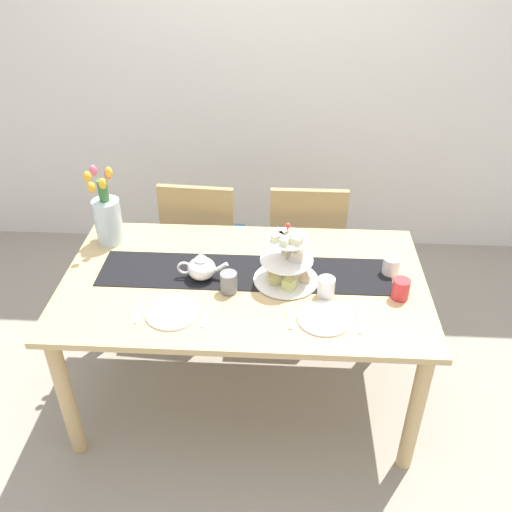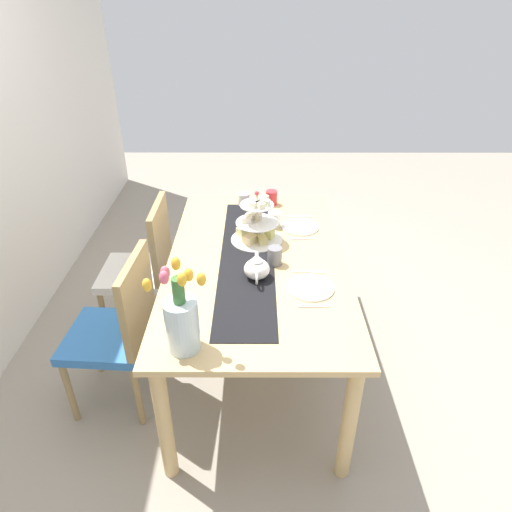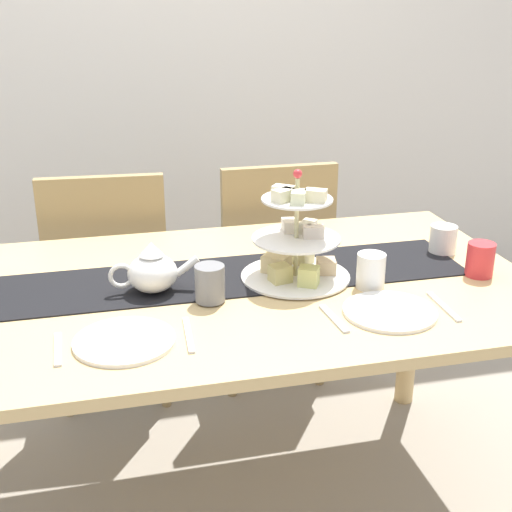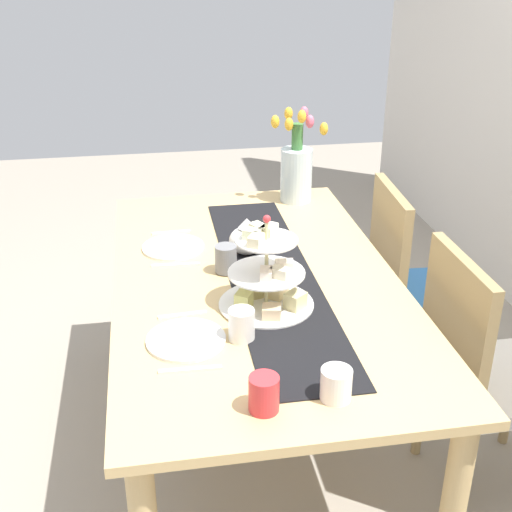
{
  "view_description": "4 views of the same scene",
  "coord_description": "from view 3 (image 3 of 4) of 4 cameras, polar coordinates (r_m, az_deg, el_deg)",
  "views": [
    {
      "loc": [
        0.17,
        -2.06,
        2.25
      ],
      "look_at": [
        0.05,
        0.07,
        0.82
      ],
      "focal_mm": 38.79,
      "sensor_mm": 36.0,
      "label": 1
    },
    {
      "loc": [
        -2.1,
        -0.0,
        2.03
      ],
      "look_at": [
        -0.09,
        0.0,
        0.8
      ],
      "focal_mm": 31.71,
      "sensor_mm": 36.0,
      "label": 2
    },
    {
      "loc": [
        -0.31,
        -1.65,
        1.48
      ],
      "look_at": [
        0.1,
        0.07,
        0.79
      ],
      "focal_mm": 47.68,
      "sensor_mm": 36.0,
      "label": 3
    },
    {
      "loc": [
        2.0,
        -0.34,
        1.79
      ],
      "look_at": [
        -0.05,
        0.01,
        0.8
      ],
      "focal_mm": 47.01,
      "sensor_mm": 36.0,
      "label": 4
    }
  ],
  "objects": [
    {
      "name": "ground_plane",
      "position": [
        2.23,
        -2.21,
        -20.09
      ],
      "size": [
        8.0,
        8.0,
        0.0
      ],
      "primitive_type": "plane",
      "color": "gray"
    },
    {
      "name": "room_wall_rear",
      "position": [
        3.25,
        -8.41,
        17.94
      ],
      "size": [
        6.0,
        0.08,
        2.6
      ],
      "primitive_type": "cube",
      "color": "silver",
      "rests_on": "ground_plane"
    },
    {
      "name": "dining_table",
      "position": [
        1.87,
        -2.49,
        -5.18
      ],
      "size": [
        1.68,
        0.96,
        0.74
      ],
      "color": "tan",
      "rests_on": "ground_plane"
    },
    {
      "name": "chair_left",
      "position": [
        2.55,
        -12.19,
        -1.68
      ],
      "size": [
        0.45,
        0.45,
        0.91
      ],
      "color": "#9C8254",
      "rests_on": "ground_plane"
    },
    {
      "name": "chair_right",
      "position": [
        2.62,
        1.23,
        -0.5
      ],
      "size": [
        0.42,
        0.42,
        0.91
      ],
      "color": "#9C8254",
      "rests_on": "ground_plane"
    },
    {
      "name": "table_runner",
      "position": [
        1.88,
        -2.85,
        -1.77
      ],
      "size": [
        1.37,
        0.29,
        0.0
      ],
      "primitive_type": "cube",
      "color": "black",
      "rests_on": "dining_table"
    },
    {
      "name": "tiered_cake_stand",
      "position": [
        1.85,
        3.41,
        0.84
      ],
      "size": [
        0.3,
        0.3,
        0.3
      ],
      "color": "beige",
      "rests_on": "table_runner"
    },
    {
      "name": "teapot",
      "position": [
        1.79,
        -8.71,
        -1.27
      ],
      "size": [
        0.24,
        0.13,
        0.14
      ],
      "color": "white",
      "rests_on": "table_runner"
    },
    {
      "name": "cream_jug",
      "position": [
        2.12,
        15.41,
        1.35
      ],
      "size": [
        0.08,
        0.08,
        0.08
      ],
      "primitive_type": "cylinder",
      "color": "white",
      "rests_on": "dining_table"
    },
    {
      "name": "dinner_plate_left",
      "position": [
        1.57,
        -10.98,
        -7.01
      ],
      "size": [
        0.23,
        0.23,
        0.01
      ],
      "primitive_type": "cylinder",
      "color": "white",
      "rests_on": "dining_table"
    },
    {
      "name": "fork_left",
      "position": [
        1.57,
        -16.3,
        -7.51
      ],
      "size": [
        0.02,
        0.15,
        0.01
      ],
      "primitive_type": "cube",
      "rotation": [
        0.0,
        0.0,
        0.03
      ],
      "color": "silver",
      "rests_on": "dining_table"
    },
    {
      "name": "knife_left",
      "position": [
        1.58,
        -5.68,
        -6.58
      ],
      "size": [
        0.02,
        0.17,
        0.01
      ],
      "primitive_type": "cube",
      "rotation": [
        0.0,
        0.0,
        -0.06
      ],
      "color": "silver",
      "rests_on": "dining_table"
    },
    {
      "name": "dinner_plate_right",
      "position": [
        1.7,
        11.15,
        -4.6
      ],
      "size": [
        0.23,
        0.23,
        0.01
      ],
      "primitive_type": "cylinder",
      "color": "white",
      "rests_on": "dining_table"
    },
    {
      "name": "fork_right",
      "position": [
        1.65,
        6.54,
        -5.23
      ],
      "size": [
        0.03,
        0.15,
        0.01
      ],
      "primitive_type": "cube",
      "rotation": [
        0.0,
        0.0,
        0.07
      ],
      "color": "silver",
      "rests_on": "dining_table"
    },
    {
      "name": "knife_right",
      "position": [
        1.77,
        15.45,
        -4.09
      ],
      "size": [
        0.02,
        0.17,
        0.01
      ],
      "primitive_type": "cube",
      "rotation": [
        0.0,
        0.0,
        -0.03
      ],
      "color": "silver",
      "rests_on": "dining_table"
    },
    {
      "name": "mug_grey",
      "position": [
        1.72,
        -3.89,
        -2.3
      ],
      "size": [
        0.08,
        0.08,
        0.09
      ],
      "primitive_type": "cylinder",
      "color": "slate",
      "rests_on": "table_runner"
    },
    {
      "name": "mug_white_text",
      "position": [
        1.82,
        9.61,
        -1.24
      ],
      "size": [
        0.08,
        0.08,
        0.09
      ],
      "primitive_type": "cylinder",
      "color": "white",
      "rests_on": "dining_table"
    },
    {
      "name": "mug_orange",
      "position": [
        1.98,
        18.29,
        -0.27
      ],
      "size": [
        0.08,
        0.08,
        0.09
      ],
      "primitive_type": "cylinder",
      "color": "red",
      "rests_on": "dining_table"
    }
  ]
}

